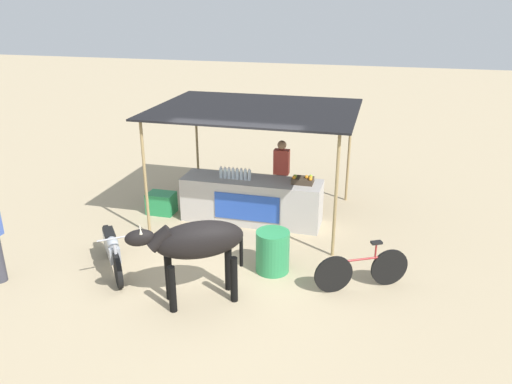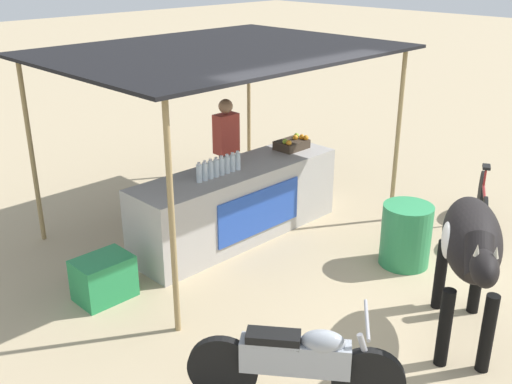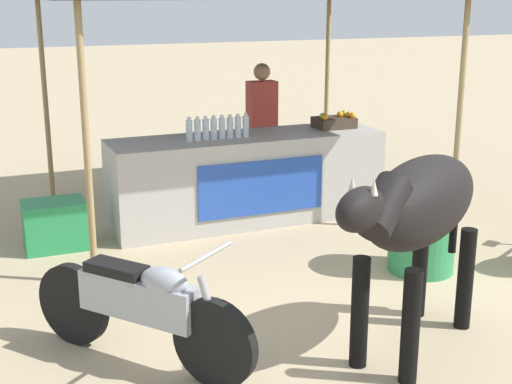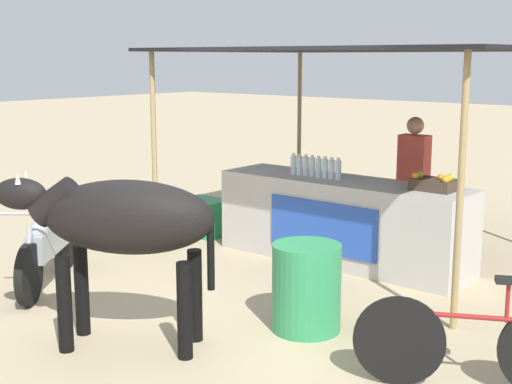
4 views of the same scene
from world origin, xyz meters
TOP-DOWN VIEW (x-y plane):
  - ground_plane at (0.00, 0.00)m, footprint 60.00×60.00m
  - stall_counter at (0.00, 2.20)m, footprint 3.00×0.82m
  - stall_awning at (0.00, 2.50)m, footprint 4.20×3.20m
  - water_bottle_row at (-0.35, 2.15)m, footprint 0.70×0.07m
  - fruit_crate at (1.09, 2.25)m, footprint 0.44×0.32m
  - vendor_behind_counter at (0.49, 2.95)m, footprint 0.34×0.22m
  - cooler_box at (-2.09, 2.10)m, footprint 0.60×0.44m
  - water_barrel at (0.91, 0.23)m, footprint 0.60×0.60m
  - cow at (-0.04, -0.99)m, footprint 1.74×1.27m
  - motorcycle_parked at (-1.84, -0.48)m, footprint 1.17×1.47m
  - bicycle_leaning at (2.48, 0.03)m, footprint 1.49×0.81m

SIDE VIEW (x-z plane):
  - ground_plane at x=0.00m, z-range 0.00..0.00m
  - cooler_box at x=-2.09m, z-range 0.00..0.48m
  - bicycle_leaning at x=2.48m, z-range -0.08..0.77m
  - water_barrel at x=0.91m, z-range 0.00..0.76m
  - motorcycle_parked at x=-1.84m, z-range -0.02..0.88m
  - stall_counter at x=0.00m, z-range 0.00..0.96m
  - vendor_behind_counter at x=0.49m, z-range 0.02..1.67m
  - fruit_crate at x=1.09m, z-range 0.94..1.12m
  - cow at x=-0.04m, z-range 0.32..1.75m
  - water_bottle_row at x=-0.35m, z-range 0.95..1.20m
  - stall_awning at x=0.00m, z-range 1.12..3.55m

